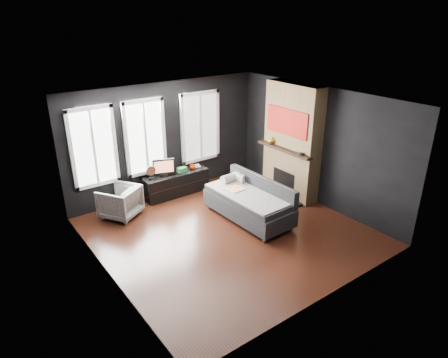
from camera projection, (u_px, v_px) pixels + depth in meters
floor at (229, 232)px, 8.16m from camera, size 5.00×5.00×0.00m
ceiling at (229, 101)px, 7.10m from camera, size 5.00×5.00×0.00m
wall_back at (166, 139)px, 9.49m from camera, size 5.00×0.02×2.70m
wall_left at (102, 206)px, 6.27m from camera, size 0.02×5.00×2.70m
wall_right at (318, 146)px, 8.99m from camera, size 0.02×5.00×2.70m
windows at (146, 99)px, 8.81m from camera, size 4.00×0.16×1.76m
fireplace at (292, 141)px, 9.33m from camera, size 0.70×1.62×2.70m
sofa at (248, 200)px, 8.52m from camera, size 1.09×2.08×0.88m
stripe_pillow at (239, 181)px, 9.00m from camera, size 0.08×0.34×0.34m
armchair at (120, 200)px, 8.65m from camera, size 1.00×0.98×0.76m
media_console at (175, 183)px, 9.74m from camera, size 1.63×0.51×0.56m
monitor at (164, 166)px, 9.37m from camera, size 0.53×0.27×0.47m
desk_fan at (151, 172)px, 9.23m from camera, size 0.26×0.26×0.33m
mug at (193, 166)px, 9.84m from camera, size 0.15×0.12×0.14m
book at (193, 162)px, 9.96m from camera, size 0.16×0.07×0.23m
storage_box at (182, 170)px, 9.66m from camera, size 0.23×0.16×0.12m
mantel_vase at (271, 140)px, 9.54m from camera, size 0.21×0.21×0.18m
mantel_clock at (302, 154)px, 8.82m from camera, size 0.15×0.15×0.04m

